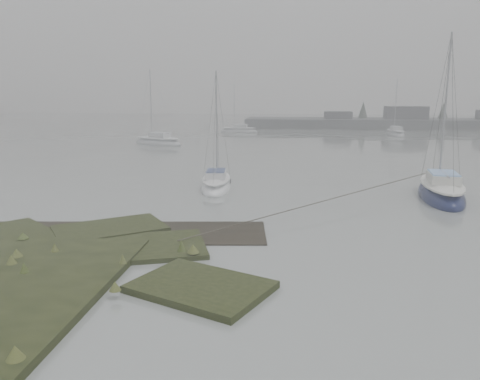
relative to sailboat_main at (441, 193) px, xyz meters
name	(u,v)px	position (x,y,z in m)	size (l,w,h in m)	color
ground	(259,152)	(-10.47, 18.01, -0.27)	(160.00, 160.00, 0.00)	gray
far_shoreline	(450,123)	(16.37, 49.91, 0.58)	(60.00, 8.00, 4.15)	#4C4F51
sailboat_main	(441,193)	(0.00, 0.00, 0.00)	(2.83, 6.46, 8.82)	#0D1339
sailboat_white	(216,185)	(-11.70, 1.16, -0.06)	(2.03, 5.04, 6.94)	white
sailboat_far_a	(158,142)	(-21.21, 22.93, -0.02)	(6.10, 4.24, 8.25)	#ABAFB6
sailboat_far_b	(395,134)	(5.53, 36.69, -0.04)	(2.06, 5.43, 7.53)	#AFB3B9
sailboat_far_c	(239,131)	(-14.58, 39.32, -0.05)	(5.09, 1.86, 7.09)	#9EA3A6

